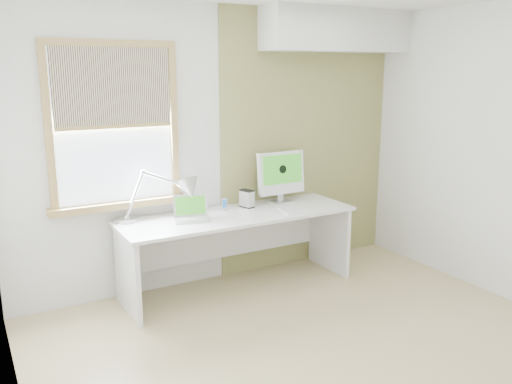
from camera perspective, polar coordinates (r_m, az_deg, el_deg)
room at (r=3.62m, az=8.20°, el=1.37°), size 4.04×3.54×2.64m
accent_wall at (r=5.59m, az=5.49°, el=5.53°), size 2.00×0.02×2.60m
soffit at (r=5.53m, az=8.58°, el=16.80°), size 1.60×0.40×0.42m
window at (r=4.69m, az=-14.90°, el=6.74°), size 1.20×0.14×1.42m
desk at (r=4.99m, az=-2.27°, el=-4.33°), size 2.20×0.70×0.73m
desk_lamp at (r=4.71m, az=-8.40°, el=-0.07°), size 0.76×0.43×0.45m
laptop at (r=4.72m, az=-6.94°, el=-2.31°), size 0.36×0.32×0.21m
phone_dock at (r=4.99m, az=-3.40°, el=-1.62°), size 0.07×0.07×0.12m
external_drive at (r=5.09m, az=-0.99°, el=-0.71°), size 0.12×0.15×0.17m
imac at (r=5.26m, az=2.70°, el=1.93°), size 0.51×0.17×0.50m
keyboard at (r=4.98m, az=5.27°, el=-1.98°), size 0.44×0.14×0.02m
mouse at (r=4.96m, az=2.59°, el=-1.89°), size 0.10×0.13×0.03m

